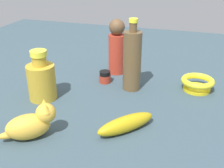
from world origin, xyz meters
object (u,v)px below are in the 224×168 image
object	(u,v)px
cat_figurine	(32,123)
person_figure_adult	(117,47)
nail_polish_jar	(105,77)
banana	(126,124)
bottle_short	(41,80)
bowl	(197,83)
bottle_tall	(132,60)

from	to	relation	value
cat_figurine	person_figure_adult	size ratio (longest dim) A/B	0.60
nail_polish_jar	person_figure_adult	xyz separation A→B (m)	(0.10, -0.01, 0.08)
banana	nail_polish_jar	world-z (taller)	same
bottle_short	bowl	bearing A→B (deg)	-66.03
bottle_tall	bottle_short	distance (m)	0.31
person_figure_adult	bottle_short	bearing A→B (deg)	149.22
banana	cat_figurine	xyz separation A→B (m)	(-0.10, 0.22, 0.02)
bottle_tall	cat_figurine	distance (m)	0.41
nail_polish_jar	cat_figurine	world-z (taller)	cat_figurine
bottle_tall	bowl	xyz separation A→B (m)	(0.06, -0.22, -0.08)
banana	bowl	bearing A→B (deg)	12.71
nail_polish_jar	cat_figurine	distance (m)	0.39
nail_polish_jar	bowl	distance (m)	0.33
cat_figurine	person_figure_adult	distance (m)	0.50
bottle_tall	person_figure_adult	distance (m)	0.16
banana	cat_figurine	size ratio (longest dim) A/B	1.33
bottle_tall	person_figure_adult	xyz separation A→B (m)	(0.13, 0.09, -0.00)
bottle_short	person_figure_adult	world-z (taller)	person_figure_adult
bottle_short	bowl	world-z (taller)	bottle_short
bowl	bottle_short	bearing A→B (deg)	113.97
banana	nail_polish_jar	distance (m)	0.32
bottle_short	person_figure_adult	distance (m)	0.33
nail_polish_jar	cat_figurine	bearing A→B (deg)	169.86
bottle_short	bowl	size ratio (longest dim) A/B	1.45
bottle_tall	nail_polish_jar	xyz separation A→B (m)	(0.02, 0.11, -0.09)
cat_figurine	bowl	world-z (taller)	cat_figurine
banana	bottle_short	distance (m)	0.33
bottle_tall	nail_polish_jar	distance (m)	0.14
bottle_tall	person_figure_adult	world-z (taller)	bottle_tall
nail_polish_jar	bottle_short	world-z (taller)	bottle_short
banana	bowl	xyz separation A→B (m)	(0.32, -0.17, 0.01)
bottle_tall	banana	size ratio (longest dim) A/B	1.43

